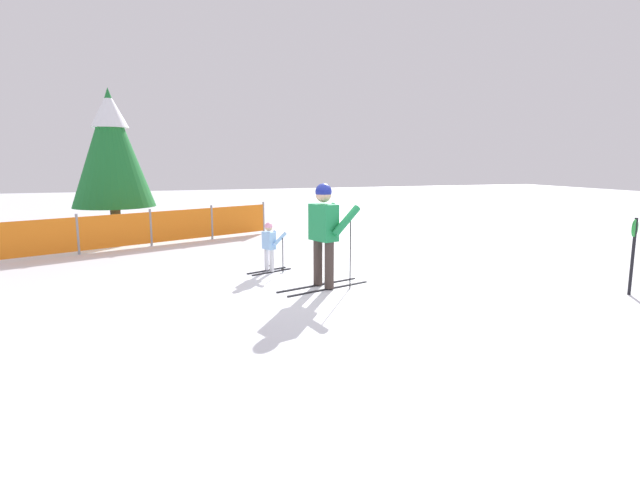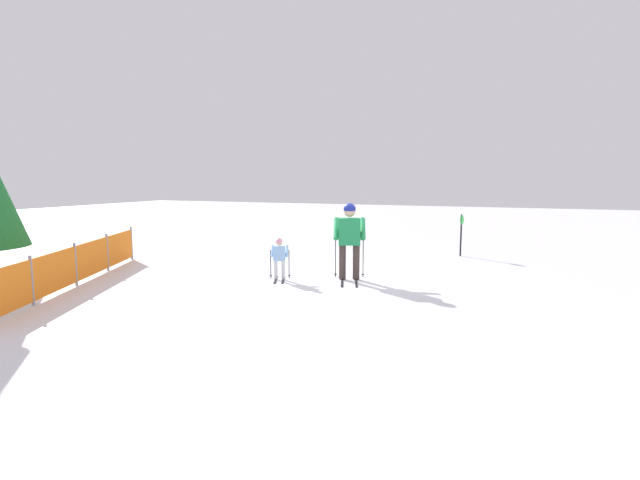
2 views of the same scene
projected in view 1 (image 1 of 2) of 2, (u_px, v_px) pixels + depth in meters
ground_plane at (337, 285)px, 8.65m from camera, size 60.00×60.00×0.00m
skier_adult at (325, 226)px, 8.35m from camera, size 1.70×0.94×1.77m
skier_child at (270, 243)px, 9.62m from camera, size 0.92×0.57×0.97m
safety_fence at (151, 228)px, 12.56m from camera, size 6.43×2.74×0.94m
conifer_far at (111, 146)px, 13.69m from camera, size 2.21×2.21×4.10m
trail_marker at (633, 247)px, 7.90m from camera, size 0.26×0.13×1.25m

